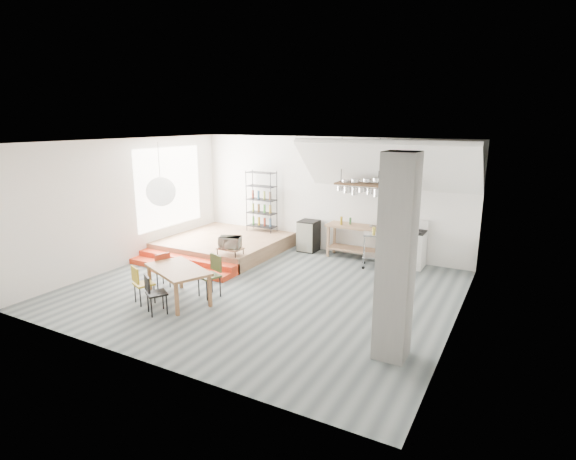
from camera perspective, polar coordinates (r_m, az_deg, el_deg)
The scene contains 26 objects.
floor at distance 10.02m, azimuth -3.21°, elevation -7.49°, with size 8.00×8.00×0.00m, color #4B5457.
wall_back at distance 12.62m, azimuth 5.09°, elevation 4.44°, with size 8.00×0.04×3.20m, color silver.
wall_left at distance 12.12m, azimuth -19.65°, elevation 3.32°, with size 0.04×7.00×3.20m, color silver.
wall_right at distance 8.24m, azimuth 21.05°, elevation -1.42°, with size 0.04×7.00×3.20m, color silver.
ceiling at distance 9.35m, azimuth -3.48°, elevation 11.12°, with size 8.00×7.00×0.02m, color white.
slope_ceiling at distance 11.33m, azimuth 12.41°, elevation 7.97°, with size 4.40×1.80×0.15m, color white.
window_pane at distance 13.11m, azimuth -14.81°, elevation 5.27°, with size 0.02×2.50×2.20m, color white.
platform at distance 12.87m, azimuth -8.03°, elevation -1.84°, with size 3.00×3.00×0.40m, color #8B6345.
step_lower at distance 11.48m, azimuth -13.80°, elevation -4.74°, with size 3.00×0.35×0.13m, color red.
step_upper at distance 11.70m, azimuth -12.68°, elevation -3.97°, with size 3.00×0.35×0.27m, color red.
concrete_column at distance 6.94m, azimuth 13.57°, elevation -3.61°, with size 0.50×0.50×3.20m, color gray.
kitchen_counter at distance 12.10m, azimuth 9.10°, elevation -0.79°, with size 1.80×0.60×0.91m.
stove at distance 11.78m, azimuth 15.51°, elevation -2.27°, with size 0.60×0.60×1.18m.
pot_rack at distance 11.62m, azimuth 9.11°, elevation 5.40°, with size 1.20×0.50×1.43m.
wire_shelving at distance 13.32m, azimuth -3.38°, elevation 3.77°, with size 0.88×0.38×1.80m.
microwave_shelf at distance 11.18m, azimuth -7.35°, elevation -2.36°, with size 0.60×0.40×0.16m.
paper_lantern at distance 9.62m, azimuth -15.83°, elevation 4.71°, with size 0.60×0.60×0.60m, color white.
dining_table at distance 9.45m, azimuth -13.80°, elevation -5.17°, with size 1.69×1.35×0.70m.
chair_mustard at distance 9.55m, azimuth -18.22°, elevation -6.22°, with size 0.48×0.48×0.80m.
chair_black at distance 8.99m, azimuth -16.78°, elevation -7.40°, with size 0.50×0.50×0.79m.
chair_olive at distance 9.60m, azimuth -9.65°, elevation -5.27°, with size 0.52×0.52×0.88m.
chair_red at distance 10.29m, azimuth -15.83°, elevation -4.54°, with size 0.47×0.47×0.82m.
rolling_cart at distance 11.49m, azimuth 11.74°, elevation -1.96°, with size 1.00×0.73×0.89m.
mini_fridge at distance 12.76m, azimuth 2.63°, elevation -0.73°, with size 0.52×0.52×0.88m, color black.
microwave at distance 11.14m, azimuth -7.37°, elevation -1.55°, with size 0.52×0.35×0.29m, color beige.
bowl at distance 11.87m, azimuth 10.80°, elevation 0.39°, with size 0.21×0.21×0.05m, color silver.
Camera 1 is at (4.95, -7.93, 3.62)m, focal length 28.00 mm.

